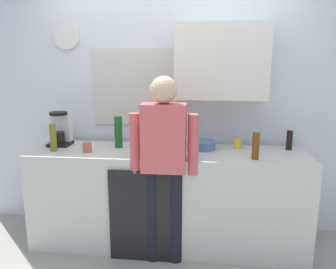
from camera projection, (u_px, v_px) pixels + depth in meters
name	position (u px, v px, depth m)	size (l,w,h in m)	color
ground_plane	(164.00, 259.00, 2.90)	(8.00, 8.00, 0.00)	#9E998E
kitchen_counter	(168.00, 197.00, 3.09)	(2.51, 0.64, 0.91)	beige
dishwasher_panel	(141.00, 217.00, 2.80)	(0.56, 0.02, 0.82)	black
back_wall_assembly	(178.00, 97.00, 3.29)	(4.11, 0.42, 2.60)	silver
coffee_maker	(61.00, 130.00, 3.21)	(0.20, 0.20, 0.33)	black
bottle_green_wine	(118.00, 132.00, 3.10)	(0.07, 0.07, 0.30)	#195923
bottle_olive_oil	(53.00, 138.00, 2.97)	(0.06, 0.06, 0.25)	olive
bottle_dark_sauce	(289.00, 140.00, 3.03)	(0.06, 0.06, 0.18)	black
bottle_clear_soda	(169.00, 137.00, 2.93)	(0.09, 0.09, 0.28)	#2D8C33
bottle_amber_beer	(256.00, 146.00, 2.71)	(0.06, 0.06, 0.23)	brown
cup_white_mug	(186.00, 142.00, 3.13)	(0.08, 0.08, 0.10)	white
cup_terracotta_mug	(87.00, 147.00, 2.95)	(0.08, 0.08, 0.09)	#B26647
cup_yellow_cup	(237.00, 144.00, 3.09)	(0.07, 0.07, 0.09)	yellow
mixing_bowl	(203.00, 145.00, 3.05)	(0.22, 0.22, 0.08)	#4C72A5
dish_soap	(150.00, 149.00, 2.77)	(0.06, 0.06, 0.18)	yellow
person_at_sink	(164.00, 156.00, 2.70)	(0.57, 0.22, 1.60)	black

